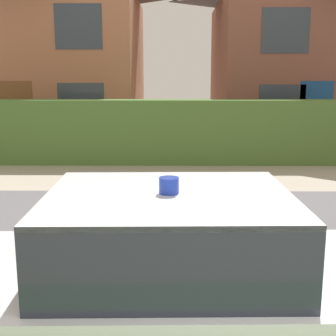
% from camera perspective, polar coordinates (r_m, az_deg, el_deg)
% --- Properties ---
extents(road_strip, '(28.00, 6.86, 0.01)m').
position_cam_1_polar(road_strip, '(6.13, 6.46, -10.80)').
color(road_strip, '#5B5B60').
rests_on(road_strip, ground).
extents(garden_hedge, '(11.22, 0.64, 1.66)m').
position_cam_1_polar(garden_hedge, '(12.16, -1.09, 4.41)').
color(garden_hedge, '#4C7233').
rests_on(garden_hedge, ground).
extents(police_car, '(4.31, 1.86, 1.53)m').
position_cam_1_polar(police_car, '(3.85, -3.59, -14.11)').
color(police_car, black).
rests_on(police_car, road_strip).
extents(house_left, '(7.09, 6.61, 6.97)m').
position_cam_1_polar(house_left, '(18.05, -14.83, 15.01)').
color(house_left, '#A86B4C').
rests_on(house_left, ground).
extents(house_right, '(7.81, 6.55, 6.64)m').
position_cam_1_polar(house_right, '(18.20, 18.24, 14.25)').
color(house_right, brown).
rests_on(house_right, ground).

